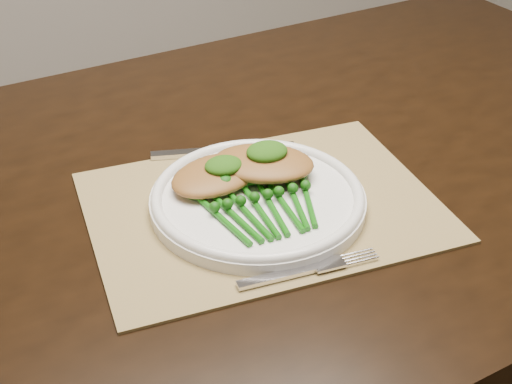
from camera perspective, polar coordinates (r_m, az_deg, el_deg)
name	(u,v)px	position (r m, az deg, el deg)	size (l,w,h in m)	color
dining_table	(258,349)	(1.26, 0.14, -12.47)	(1.69, 1.07, 0.75)	black
placemat	(263,206)	(0.94, 0.53, -1.16)	(0.45, 0.33, 0.00)	olive
dinner_plate	(258,198)	(0.92, 0.14, -0.49)	(0.28, 0.28, 0.03)	white
knife	(209,152)	(1.04, -3.75, 3.25)	(0.21, 0.07, 0.01)	silver
fork	(318,267)	(0.83, 4.95, -5.98)	(0.18, 0.03, 0.01)	silver
chicken_fillet_left	(216,175)	(0.94, -3.21, 1.39)	(0.13, 0.09, 0.03)	#8F5F29
chicken_fillet_right	(263,163)	(0.95, 0.57, 2.34)	(0.14, 0.09, 0.03)	#8F5F29
pesto_dollop_left	(224,165)	(0.93, -2.61, 2.14)	(0.05, 0.04, 0.02)	#163F09
pesto_dollop_right	(267,152)	(0.95, 0.88, 3.26)	(0.06, 0.05, 0.02)	#163F09
broccolini_bundle	(266,209)	(0.89, 0.81, -1.35)	(0.14, 0.16, 0.04)	#0F560B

